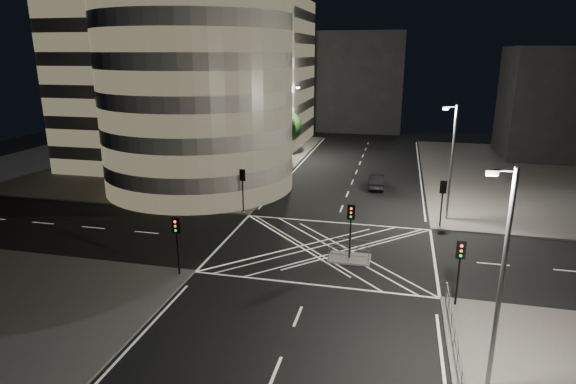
% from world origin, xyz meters
% --- Properties ---
extents(ground, '(120.00, 120.00, 0.00)m').
position_xyz_m(ground, '(0.00, 0.00, 0.00)').
color(ground, black).
rests_on(ground, ground).
extents(sidewalk_far_left, '(42.00, 42.00, 0.15)m').
position_xyz_m(sidewalk_far_left, '(-29.00, 27.00, 0.07)').
color(sidewalk_far_left, '#53504E').
rests_on(sidewalk_far_left, ground).
extents(central_island, '(3.00, 2.00, 0.15)m').
position_xyz_m(central_island, '(2.00, -1.50, 0.07)').
color(central_island, slate).
rests_on(central_island, ground).
extents(office_tower_curved, '(30.00, 29.00, 27.20)m').
position_xyz_m(office_tower_curved, '(-20.74, 18.74, 12.65)').
color(office_tower_curved, gray).
rests_on(office_tower_curved, sidewalk_far_left).
extents(office_block_rear, '(24.00, 16.00, 22.00)m').
position_xyz_m(office_block_rear, '(-22.00, 42.00, 11.15)').
color(office_block_rear, gray).
rests_on(office_block_rear, sidewalk_far_left).
extents(building_right_far, '(14.00, 12.00, 15.00)m').
position_xyz_m(building_right_far, '(26.00, 40.00, 7.65)').
color(building_right_far, black).
rests_on(building_right_far, sidewalk_far_right).
extents(building_far_end, '(18.00, 8.00, 18.00)m').
position_xyz_m(building_far_end, '(-4.00, 58.00, 9.00)').
color(building_far_end, black).
rests_on(building_far_end, ground).
extents(tree_a, '(4.19, 4.19, 6.91)m').
position_xyz_m(tree_a, '(-10.50, 9.00, 4.64)').
color(tree_a, black).
rests_on(tree_a, sidewalk_far_left).
extents(tree_b, '(5.13, 5.13, 8.14)m').
position_xyz_m(tree_b, '(-10.50, 15.00, 5.33)').
color(tree_b, black).
rests_on(tree_b, sidewalk_far_left).
extents(tree_c, '(3.72, 3.72, 7.07)m').
position_xyz_m(tree_c, '(-10.50, 21.00, 5.06)').
color(tree_c, black).
rests_on(tree_c, sidewalk_far_left).
extents(tree_d, '(4.49, 4.49, 7.17)m').
position_xyz_m(tree_d, '(-10.50, 27.00, 4.73)').
color(tree_d, black).
rests_on(tree_d, sidewalk_far_left).
extents(tree_e, '(3.63, 3.63, 6.08)m').
position_xyz_m(tree_e, '(-10.50, 33.00, 4.13)').
color(tree_e, black).
rests_on(tree_e, sidewalk_far_left).
extents(traffic_signal_fl, '(0.55, 0.22, 4.00)m').
position_xyz_m(traffic_signal_fl, '(-8.80, 6.80, 2.91)').
color(traffic_signal_fl, black).
rests_on(traffic_signal_fl, sidewalk_far_left).
extents(traffic_signal_nl, '(0.55, 0.22, 4.00)m').
position_xyz_m(traffic_signal_nl, '(-8.80, -6.80, 2.91)').
color(traffic_signal_nl, black).
rests_on(traffic_signal_nl, sidewalk_near_left).
extents(traffic_signal_fr, '(0.55, 0.22, 4.00)m').
position_xyz_m(traffic_signal_fr, '(8.80, 6.80, 2.91)').
color(traffic_signal_fr, black).
rests_on(traffic_signal_fr, sidewalk_far_right).
extents(traffic_signal_nr, '(0.55, 0.22, 4.00)m').
position_xyz_m(traffic_signal_nr, '(8.80, -6.80, 2.91)').
color(traffic_signal_nr, black).
rests_on(traffic_signal_nr, sidewalk_near_right).
extents(traffic_signal_island, '(0.55, 0.22, 4.00)m').
position_xyz_m(traffic_signal_island, '(2.00, -1.50, 2.91)').
color(traffic_signal_island, black).
rests_on(traffic_signal_island, central_island).
extents(street_lamp_left_near, '(1.25, 0.25, 10.00)m').
position_xyz_m(street_lamp_left_near, '(-9.44, 12.00, 5.54)').
color(street_lamp_left_near, slate).
rests_on(street_lamp_left_near, sidewalk_far_left).
extents(street_lamp_left_far, '(1.25, 0.25, 10.00)m').
position_xyz_m(street_lamp_left_far, '(-9.44, 30.00, 5.54)').
color(street_lamp_left_far, slate).
rests_on(street_lamp_left_far, sidewalk_far_left).
extents(street_lamp_right_far, '(1.25, 0.25, 10.00)m').
position_xyz_m(street_lamp_right_far, '(9.44, 9.00, 5.54)').
color(street_lamp_right_far, slate).
rests_on(street_lamp_right_far, sidewalk_far_right).
extents(street_lamp_right_near, '(1.25, 0.25, 10.00)m').
position_xyz_m(street_lamp_right_near, '(9.44, -14.00, 5.54)').
color(street_lamp_right_near, slate).
rests_on(street_lamp_right_near, sidewalk_near_right).
extents(railing_near_right, '(0.06, 11.70, 1.10)m').
position_xyz_m(railing_near_right, '(8.30, -12.15, 0.70)').
color(railing_near_right, slate).
rests_on(railing_near_right, sidewalk_near_right).
extents(railing_island_south, '(2.80, 0.06, 1.10)m').
position_xyz_m(railing_island_south, '(2.00, -2.40, 0.70)').
color(railing_island_south, slate).
rests_on(railing_island_south, central_island).
extents(railing_island_north, '(2.80, 0.06, 1.10)m').
position_xyz_m(railing_island_north, '(2.00, -0.60, 0.70)').
color(railing_island_north, slate).
rests_on(railing_island_north, central_island).
extents(sedan, '(1.99, 4.86, 1.56)m').
position_xyz_m(sedan, '(2.78, 18.14, 0.78)').
color(sedan, black).
rests_on(sedan, ground).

